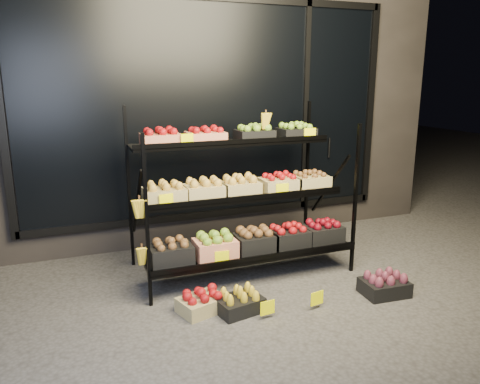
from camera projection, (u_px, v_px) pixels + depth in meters
name	position (u px, v px, depth m)	size (l,w,h in m)	color
ground	(267.00, 295.00, 4.26)	(24.00, 24.00, 0.00)	#514F4C
building	(188.00, 91.00, 6.18)	(6.00, 2.08, 3.50)	#2D2826
display_rack	(242.00, 196.00, 4.61)	(2.18, 1.02, 1.69)	black
tag_floor_a	(267.00, 312.00, 3.82)	(0.13, 0.01, 0.12)	#FCF900
tag_floor_b	(317.00, 302.00, 3.98)	(0.13, 0.01, 0.12)	#FCF900
floor_crate_left	(202.00, 302.00, 3.93)	(0.43, 0.37, 0.19)	tan
floor_crate_midleft	(239.00, 302.00, 3.93)	(0.42, 0.34, 0.19)	black
floor_crate_right	(384.00, 285.00, 4.24)	(0.42, 0.32, 0.20)	black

